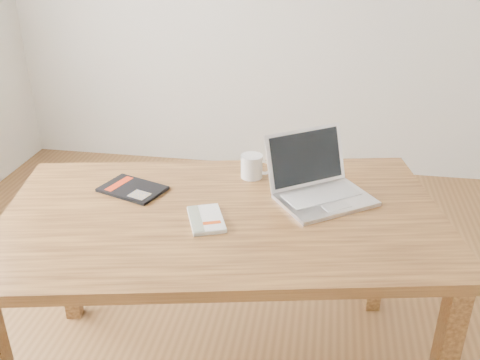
% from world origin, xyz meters
% --- Properties ---
extents(room, '(4.04, 4.04, 2.70)m').
position_xyz_m(room, '(-0.07, 0.00, 1.36)').
color(room, brown).
rests_on(room, ground).
extents(desk, '(1.68, 1.17, 0.75)m').
position_xyz_m(desk, '(-0.11, -0.04, 0.66)').
color(desk, brown).
rests_on(desk, ground).
extents(white_guidebook, '(0.17, 0.21, 0.02)m').
position_xyz_m(white_guidebook, '(-0.15, -0.11, 0.76)').
color(white_guidebook, beige).
rests_on(white_guidebook, desk).
extents(black_guidebook, '(0.27, 0.22, 0.01)m').
position_xyz_m(black_guidebook, '(-0.48, 0.07, 0.76)').
color(black_guidebook, black).
rests_on(black_guidebook, desk).
extents(laptop, '(0.44, 0.43, 0.22)m').
position_xyz_m(laptop, '(0.21, 0.14, 0.80)').
color(laptop, silver).
rests_on(laptop, desk).
extents(coffee_mug, '(0.12, 0.09, 0.09)m').
position_xyz_m(coffee_mug, '(-0.05, 0.26, 0.80)').
color(coffee_mug, white).
rests_on(coffee_mug, desk).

